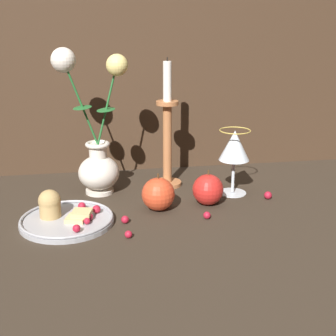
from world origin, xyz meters
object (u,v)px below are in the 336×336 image
plate_with_pastries (64,216)px  candlestick (167,137)px  apple_near_glass (208,190)px  apple_beside_vase (158,194)px  wine_glass (234,148)px  vase (96,146)px

plate_with_pastries → candlestick: candlestick is taller
apple_near_glass → candlestick: bearing=116.5°
apple_beside_vase → apple_near_glass: bearing=6.7°
wine_glass → plate_with_pastries: bearing=-164.5°
vase → candlestick: size_ratio=1.08×
apple_near_glass → apple_beside_vase: bearing=-173.3°
candlestick → apple_near_glass: size_ratio=3.89×
vase → apple_beside_vase: vase is taller
vase → apple_beside_vase: bearing=-44.5°
vase → plate_with_pastries: size_ratio=1.78×
wine_glass → candlestick: 0.18m
apple_beside_vase → vase: bearing=135.5°
plate_with_pastries → apple_beside_vase: 0.22m
vase → plate_with_pastries: bearing=-113.5°
vase → wine_glass: bearing=-9.9°
apple_near_glass → plate_with_pastries: bearing=-170.8°
plate_with_pastries → vase: bearing=66.5°
vase → candlestick: (0.19, 0.03, 0.01)m
vase → apple_near_glass: 0.31m
vase → apple_beside_vase: (0.14, -0.14, -0.09)m
vase → wine_glass: size_ratio=2.19×
wine_glass → apple_near_glass: (-0.08, -0.06, -0.08)m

